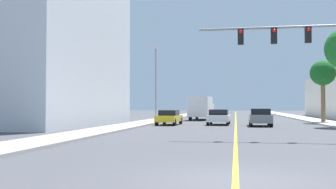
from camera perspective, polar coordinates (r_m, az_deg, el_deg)
The scene contains 12 objects.
ground at distance 51.52m, azimuth 9.82°, elevation -3.59°, with size 192.00×192.00×0.00m, color #47474C.
sidewalk_left at distance 52.30m, azimuth -0.12°, elevation -3.51°, with size 2.80×168.00×0.15m, color #9E9B93.
sidewalk_right at distance 52.30m, azimuth 19.76°, elevation -3.41°, with size 2.80×168.00×0.15m, color beige.
lane_marking_center at distance 51.52m, azimuth 9.82°, elevation -3.59°, with size 0.16×144.00×0.01m, color yellow.
building_left_near at distance 40.61m, azimuth -21.93°, elevation 6.98°, with size 17.90×20.57×15.55m, color silver.
traffic_signal_mast at distance 22.11m, azimuth 21.83°, elevation 6.40°, with size 10.06×0.36×6.19m.
street_lamp at distance 40.38m, azimuth -1.81°, elevation 2.16°, with size 0.56×0.28×7.76m.
palm_far at distance 43.19m, azimuth 21.61°, elevation 2.77°, with size 2.57×2.57×6.28m.
car_yellow at distance 36.15m, azimuth 0.16°, elevation -3.32°, with size 1.95×4.40×1.36m.
car_gray at distance 34.86m, azimuth 13.28°, elevation -3.21°, with size 1.89×4.32×1.52m.
car_white at distance 36.80m, azimuth 7.40°, elevation -3.23°, with size 2.03×4.61×1.43m.
delivery_truck at distance 49.47m, azimuth 4.89°, elevation -1.87°, with size 2.70×8.75×2.91m.
Camera 1 is at (0.02, -9.49, 1.76)m, focal length 41.89 mm.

